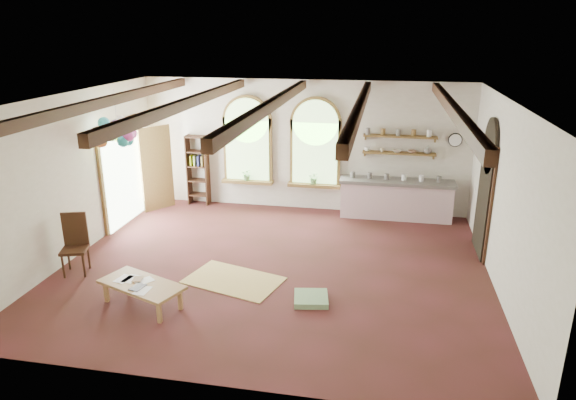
% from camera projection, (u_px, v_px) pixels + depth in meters
% --- Properties ---
extents(floor, '(8.00, 8.00, 0.00)m').
position_uv_depth(floor, '(274.00, 267.00, 9.83)').
color(floor, '#512122').
rests_on(floor, ground).
extents(ceiling_beams, '(6.20, 6.80, 0.18)m').
position_uv_depth(ceiling_beams, '(272.00, 104.00, 8.84)').
color(ceiling_beams, '#382011').
rests_on(ceiling_beams, ceiling).
extents(window_left, '(1.30, 0.28, 2.20)m').
position_uv_depth(window_left, '(247.00, 143.00, 12.75)').
color(window_left, brown).
rests_on(window_left, floor).
extents(window_right, '(1.30, 0.28, 2.20)m').
position_uv_depth(window_right, '(315.00, 146.00, 12.45)').
color(window_right, brown).
rests_on(window_right, floor).
extents(left_doorway, '(0.10, 1.90, 2.50)m').
position_uv_depth(left_doorway, '(123.00, 174.00, 11.84)').
color(left_doorway, brown).
rests_on(left_doorway, floor).
extents(right_doorway, '(0.10, 1.30, 2.40)m').
position_uv_depth(right_doorway, '(484.00, 200.00, 10.18)').
color(right_doorway, black).
rests_on(right_doorway, floor).
extents(kitchen_counter, '(2.68, 0.62, 0.94)m').
position_uv_depth(kitchen_counter, '(396.00, 199.00, 12.25)').
color(kitchen_counter, beige).
rests_on(kitchen_counter, floor).
extents(wall_shelf_lower, '(1.70, 0.24, 0.04)m').
position_uv_depth(wall_shelf_lower, '(399.00, 153.00, 12.08)').
color(wall_shelf_lower, brown).
rests_on(wall_shelf_lower, wall_back).
extents(wall_shelf_upper, '(1.70, 0.24, 0.04)m').
position_uv_depth(wall_shelf_upper, '(400.00, 136.00, 11.95)').
color(wall_shelf_upper, brown).
rests_on(wall_shelf_upper, wall_back).
extents(wall_clock, '(0.32, 0.04, 0.32)m').
position_uv_depth(wall_clock, '(455.00, 140.00, 11.81)').
color(wall_clock, black).
rests_on(wall_clock, wall_back).
extents(bookshelf, '(0.53, 0.32, 1.80)m').
position_uv_depth(bookshelf, '(198.00, 170.00, 13.11)').
color(bookshelf, '#382011').
rests_on(bookshelf, floor).
extents(coffee_table, '(1.56, 1.12, 0.41)m').
position_uv_depth(coffee_table, '(142.00, 286.00, 8.36)').
color(coffee_table, '#A3794A').
rests_on(coffee_table, floor).
extents(side_chair, '(0.56, 0.56, 1.13)m').
position_uv_depth(side_chair, '(76.00, 256.00, 9.51)').
color(side_chair, '#382011').
rests_on(side_chair, floor).
extents(floor_mat, '(1.89, 1.45, 0.02)m').
position_uv_depth(floor_mat, '(234.00, 280.00, 9.30)').
color(floor_mat, tan).
rests_on(floor_mat, floor).
extents(floor_cushion, '(0.64, 0.64, 0.10)m').
position_uv_depth(floor_cushion, '(311.00, 299.00, 8.58)').
color(floor_cushion, '#759D6C').
rests_on(floor_cushion, floor).
extents(water_jug_a, '(0.31, 0.31, 0.61)m').
position_uv_depth(water_jug_a, '(430.00, 209.00, 12.18)').
color(water_jug_a, '#538CB3').
rests_on(water_jug_a, floor).
extents(water_jug_b, '(0.33, 0.33, 0.65)m').
position_uv_depth(water_jug_b, '(438.00, 209.00, 12.14)').
color(water_jug_b, '#538CB3').
rests_on(water_jug_b, floor).
extents(balloon_cluster, '(0.77, 0.86, 1.15)m').
position_uv_depth(balloon_cluster, '(118.00, 132.00, 10.43)').
color(balloon_cluster, silver).
rests_on(balloon_cluster, floor).
extents(table_book, '(0.19, 0.25, 0.02)m').
position_uv_depth(table_book, '(133.00, 279.00, 8.46)').
color(table_book, olive).
rests_on(table_book, coffee_table).
extents(tablet, '(0.23, 0.29, 0.01)m').
position_uv_depth(tablet, '(138.00, 287.00, 8.21)').
color(tablet, black).
rests_on(tablet, coffee_table).
extents(potted_plant_left, '(0.27, 0.23, 0.30)m').
position_uv_depth(potted_plant_left, '(247.00, 175.00, 12.90)').
color(potted_plant_left, '#598C4C').
rests_on(potted_plant_left, window_left).
extents(potted_plant_right, '(0.27, 0.23, 0.30)m').
position_uv_depth(potted_plant_right, '(314.00, 178.00, 12.60)').
color(potted_plant_right, '#598C4C').
rests_on(potted_plant_right, window_right).
extents(shelf_cup_a, '(0.12, 0.10, 0.10)m').
position_uv_depth(shelf_cup_a, '(367.00, 149.00, 12.19)').
color(shelf_cup_a, white).
rests_on(shelf_cup_a, wall_shelf_lower).
extents(shelf_cup_b, '(0.10, 0.10, 0.09)m').
position_uv_depth(shelf_cup_b, '(382.00, 150.00, 12.13)').
color(shelf_cup_b, beige).
rests_on(shelf_cup_b, wall_shelf_lower).
extents(shelf_bowl_a, '(0.22, 0.22, 0.05)m').
position_uv_depth(shelf_bowl_a, '(397.00, 151.00, 12.07)').
color(shelf_bowl_a, beige).
rests_on(shelf_bowl_a, wall_shelf_lower).
extents(shelf_bowl_b, '(0.20, 0.20, 0.06)m').
position_uv_depth(shelf_bowl_b, '(412.00, 152.00, 12.01)').
color(shelf_bowl_b, '#8C664C').
rests_on(shelf_bowl_b, wall_shelf_lower).
extents(shelf_vase, '(0.18, 0.18, 0.19)m').
position_uv_depth(shelf_vase, '(428.00, 150.00, 11.93)').
color(shelf_vase, slate).
rests_on(shelf_vase, wall_shelf_lower).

